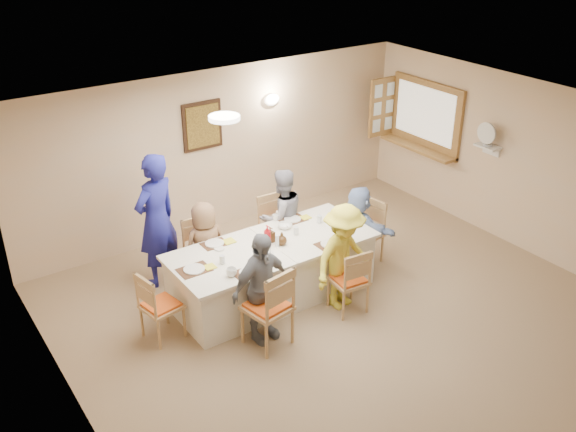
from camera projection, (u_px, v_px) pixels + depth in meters
ground at (368, 333)px, 7.70m from camera, size 7.00×7.00×0.00m
room_walls at (375, 221)px, 7.02m from camera, size 7.00×7.00×7.00m
wall_picture at (202, 126)px, 9.34m from camera, size 0.62×0.05×0.72m
wall_sconce at (272, 100)px, 9.84m from camera, size 0.26×0.09×0.18m
ceiling_light at (224, 118)px, 7.20m from camera, size 0.36×0.36×0.05m
serving_hatch at (426, 116)px, 10.42m from camera, size 0.06×1.50×1.15m
hatch_sill at (418, 148)px, 10.60m from camera, size 0.30×1.50×0.05m
shutter_door at (382, 107)px, 10.85m from camera, size 0.55×0.04×1.00m
fan_shelf at (488, 146)px, 9.43m from camera, size 0.22×0.36×0.03m
desk_fan at (488, 137)px, 9.35m from camera, size 0.30×0.30×0.28m
dining_table at (273, 270)px, 8.26m from camera, size 2.67×1.13×0.76m
chair_back_left at (202, 253)px, 8.52m from camera, size 0.47×0.47×0.90m
chair_back_right at (277, 228)px, 9.12m from camera, size 0.47×0.47×0.94m
chair_front_left at (267, 306)px, 7.31m from camera, size 0.58×0.58×1.04m
chair_front_right at (348, 279)px, 7.94m from camera, size 0.47×0.47×0.90m
chair_left_end at (161, 305)px, 7.45m from camera, size 0.50×0.50×0.89m
chair_right_end at (365, 233)px, 9.01m from camera, size 0.50×0.50×0.92m
diner_back_left at (206, 246)px, 8.35m from camera, size 0.61×0.41×1.23m
diner_back_right at (282, 217)px, 8.92m from camera, size 0.72×0.58×1.40m
diner_front_left at (261, 288)px, 7.32m from camera, size 0.91×0.57×1.38m
diner_front_right at (343, 257)px, 7.92m from camera, size 1.11×0.88×1.41m
diner_right_end at (358, 227)px, 8.88m from camera, size 1.20×0.66×1.19m
caregiver at (156, 220)px, 8.34m from camera, size 0.96×0.88×1.84m
placemat_fl at (249, 273)px, 7.48m from camera, size 0.37×0.27×0.01m
plate_fl at (249, 272)px, 7.47m from camera, size 0.24×0.24×0.01m
napkin_fl at (264, 270)px, 7.53m from camera, size 0.14×0.14×0.01m
placemat_fr at (330, 244)px, 8.08m from camera, size 0.36×0.27×0.01m
plate_fr at (330, 244)px, 8.08m from camera, size 0.25×0.25×0.02m
napkin_fr at (344, 242)px, 8.14m from camera, size 0.13×0.13×0.01m
placemat_bl at (215, 244)px, 8.10m from camera, size 0.32×0.24×0.01m
plate_bl at (215, 243)px, 8.09m from camera, size 0.24×0.24×0.02m
napkin_bl at (229, 241)px, 8.15m from camera, size 0.15×0.15×0.01m
placemat_br at (292, 220)px, 8.70m from camera, size 0.36×0.27×0.01m
plate_br at (292, 219)px, 8.70m from camera, size 0.23×0.23×0.01m
napkin_br at (305, 217)px, 8.75m from camera, size 0.13×0.13×0.01m
placemat_le at (194, 270)px, 7.53m from camera, size 0.38×0.28×0.01m
plate_le at (194, 269)px, 7.53m from camera, size 0.25×0.25×0.02m
napkin_le at (210, 267)px, 7.58m from camera, size 0.13×0.13×0.01m
placemat_re at (342, 221)px, 8.66m from camera, size 0.35×0.26×0.01m
plate_re at (342, 221)px, 8.65m from camera, size 0.24×0.24×0.02m
napkin_re at (354, 219)px, 8.71m from camera, size 0.14×0.14×0.01m
teacup_a at (231, 272)px, 7.40m from camera, size 0.16×0.16×0.10m
teacup_b at (275, 217)px, 8.68m from camera, size 0.11×0.11×0.08m
bowl_a at (265, 255)px, 7.79m from camera, size 0.32×0.32×0.05m
bowl_b at (285, 226)px, 8.48m from camera, size 0.31×0.31×0.06m
condiment_ketchup at (267, 235)px, 8.04m from camera, size 0.13×0.13×0.26m
condiment_brown at (270, 235)px, 8.10m from camera, size 0.13×0.13×0.21m
condiment_malt at (282, 239)px, 8.05m from camera, size 0.21×0.21×0.17m
drinking_glass at (260, 242)px, 8.03m from camera, size 0.07×0.07×0.11m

